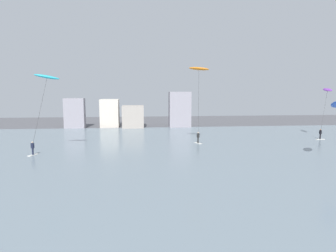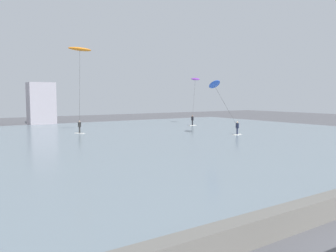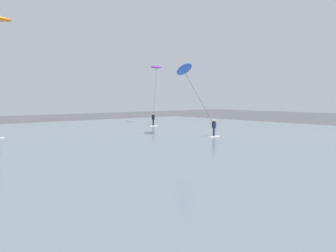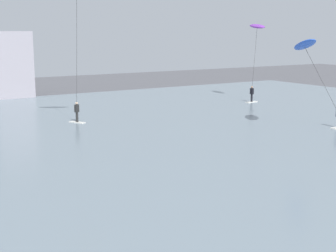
% 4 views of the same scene
% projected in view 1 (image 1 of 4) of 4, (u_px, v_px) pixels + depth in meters
% --- Properties ---
extents(water_bay, '(84.00, 52.00, 0.10)m').
position_uv_depth(water_bay, '(175.00, 158.00, 33.52)').
color(water_bay, slate).
rests_on(water_bay, ground).
extents(far_shore_buildings, '(25.23, 5.39, 7.25)m').
position_uv_depth(far_shore_buildings, '(134.00, 113.00, 59.43)').
color(far_shore_buildings, gray).
rests_on(far_shore_buildings, ground).
extents(kitesurfer_orange, '(2.89, 3.46, 10.83)m').
position_uv_depth(kitesurfer_orange, '(199.00, 78.00, 39.26)').
color(kitesurfer_orange, silver).
rests_on(kitesurfer_orange, water_bay).
extents(kitesurfer_purple, '(2.83, 2.91, 8.02)m').
position_uv_depth(kitesurfer_purple, '(327.00, 95.00, 45.30)').
color(kitesurfer_purple, silver).
rests_on(kitesurfer_purple, water_bay).
extents(kitesurfer_cyan, '(3.90, 1.75, 9.62)m').
position_uv_depth(kitesurfer_cyan, '(45.00, 85.00, 33.94)').
color(kitesurfer_cyan, silver).
rests_on(kitesurfer_cyan, water_bay).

